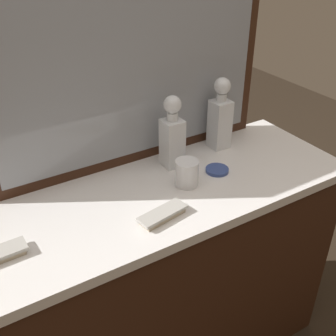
% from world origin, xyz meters
% --- Properties ---
extents(dresser, '(1.30, 0.49, 0.87)m').
position_xyz_m(dresser, '(0.00, 0.00, 0.43)').
color(dresser, '#381E11').
rests_on(dresser, ground_plane).
extents(dresser_mirror, '(1.05, 0.03, 0.69)m').
position_xyz_m(dresser_mirror, '(0.00, 0.23, 1.21)').
color(dresser_mirror, '#381E11').
rests_on(dresser_mirror, dresser).
extents(crystal_decanter_far_left, '(0.07, 0.07, 0.27)m').
position_xyz_m(crystal_decanter_far_left, '(0.09, 0.13, 0.97)').
color(crystal_decanter_far_left, white).
rests_on(crystal_decanter_far_left, dresser).
extents(crystal_decanter_right, '(0.07, 0.07, 0.28)m').
position_xyz_m(crystal_decanter_right, '(0.33, 0.15, 0.98)').
color(crystal_decanter_right, white).
rests_on(crystal_decanter_right, dresser).
extents(crystal_tumbler_center, '(0.08, 0.08, 0.09)m').
position_xyz_m(crystal_tumbler_center, '(0.07, -0.01, 0.91)').
color(crystal_tumbler_center, white).
rests_on(crystal_tumbler_center, dresser).
extents(silver_brush_right, '(0.17, 0.08, 0.02)m').
position_xyz_m(silver_brush_right, '(-0.10, -0.13, 0.88)').
color(silver_brush_right, '#B7A88C').
rests_on(silver_brush_right, dresser).
extents(porcelain_dish, '(0.08, 0.08, 0.01)m').
position_xyz_m(porcelain_dish, '(0.21, -0.00, 0.87)').
color(porcelain_dish, '#33478C').
rests_on(porcelain_dish, dresser).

